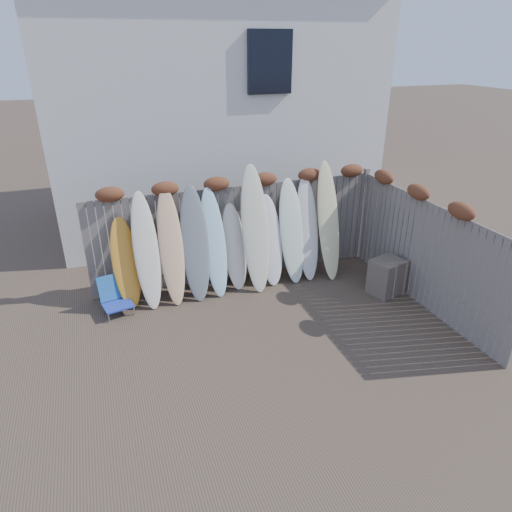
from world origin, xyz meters
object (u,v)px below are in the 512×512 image
object	(u,v)px
wooden_crate	(387,277)
lattice_panel	(397,240)
beach_chair	(115,296)
surfboard_0	(126,263)

from	to	relation	value
wooden_crate	lattice_panel	distance (m)	0.88
beach_chair	lattice_panel	bearing A→B (deg)	-6.30
lattice_panel	surfboard_0	xyz separation A→B (m)	(-5.40, 0.86, -0.04)
wooden_crate	lattice_panel	bearing A→B (deg)	43.39
beach_chair	surfboard_0	world-z (taller)	surfboard_0
beach_chair	lattice_panel	distance (m)	5.74
lattice_panel	surfboard_0	bearing A→B (deg)	162.63
wooden_crate	lattice_panel	xyz separation A→B (m)	(0.51, 0.48, 0.52)
beach_chair	surfboard_0	size ratio (longest dim) A/B	0.39
lattice_panel	surfboard_0	size ratio (longest dim) A/B	1.01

